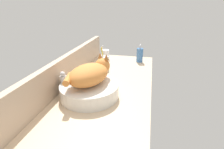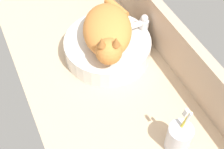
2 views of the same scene
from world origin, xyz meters
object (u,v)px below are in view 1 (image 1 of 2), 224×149
object	(u,v)px
toothbrush_cup	(104,62)
water_glass	(106,55)
soap_dispenser	(140,55)
sink_basin	(90,90)
cat	(90,73)
faucet	(65,82)

from	to	relation	value
toothbrush_cup	water_glass	world-z (taller)	toothbrush_cup
soap_dispenser	toothbrush_cup	world-z (taller)	toothbrush_cup
sink_basin	water_glass	bearing A→B (deg)	7.03
sink_basin	cat	bearing A→B (deg)	-18.92
sink_basin	toothbrush_cup	bearing A→B (deg)	4.20
water_glass	toothbrush_cup	bearing A→B (deg)	-168.09
toothbrush_cup	soap_dispenser	bearing A→B (deg)	-47.07
sink_basin	cat	xyz separation A→B (cm)	(1.29, -0.44, 9.49)
faucet	toothbrush_cup	xyz separation A→B (cm)	(43.19, -10.67, -1.95)
faucet	cat	bearing A→B (deg)	-83.84
faucet	soap_dispenser	bearing A→B (deg)	-28.40
toothbrush_cup	faucet	bearing A→B (deg)	166.12
faucet	toothbrush_cup	bearing A→B (deg)	-13.88
cat	faucet	bearing A→B (deg)	96.16
sink_basin	soap_dispenser	bearing A→B (deg)	-18.54
sink_basin	cat	size ratio (longest dim) A/B	1.06
cat	faucet	world-z (taller)	cat
faucet	water_glass	xyz separation A→B (cm)	(67.58, -5.53, -3.54)
toothbrush_cup	water_glass	xyz separation A→B (cm)	(24.39, 5.14, -1.60)
cat	toothbrush_cup	distance (cm)	42.54
water_glass	sink_basin	bearing A→B (deg)	-172.97
sink_basin	cat	world-z (taller)	cat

